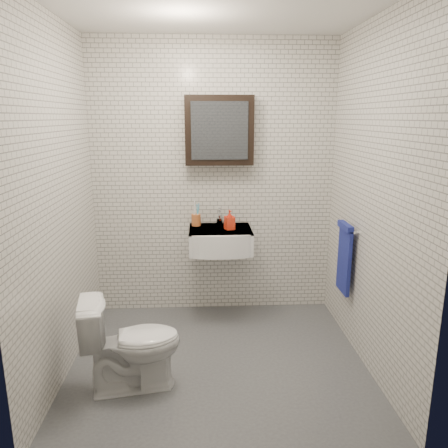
# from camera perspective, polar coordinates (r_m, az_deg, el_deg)

# --- Properties ---
(ground) EXTENTS (2.20, 2.00, 0.01)m
(ground) POSITION_cam_1_polar(r_m,az_deg,el_deg) (3.49, -0.75, -17.49)
(ground) COLOR #474A4E
(ground) RESTS_ON ground
(room_shell) EXTENTS (2.22, 2.02, 2.51)m
(room_shell) POSITION_cam_1_polar(r_m,az_deg,el_deg) (3.00, -0.84, 7.11)
(room_shell) COLOR silver
(room_shell) RESTS_ON ground
(washbasin) EXTENTS (0.55, 0.50, 0.20)m
(washbasin) POSITION_cam_1_polar(r_m,az_deg,el_deg) (3.86, -0.47, -2.11)
(washbasin) COLOR white
(washbasin) RESTS_ON room_shell
(faucet) EXTENTS (0.06, 0.20, 0.15)m
(faucet) POSITION_cam_1_polar(r_m,az_deg,el_deg) (4.01, -0.59, 0.87)
(faucet) COLOR silver
(faucet) RESTS_ON washbasin
(mirror_cabinet) EXTENTS (0.60, 0.15, 0.60)m
(mirror_cabinet) POSITION_cam_1_polar(r_m,az_deg,el_deg) (3.91, -0.62, 12.11)
(mirror_cabinet) COLOR black
(mirror_cabinet) RESTS_ON room_shell
(towel_rail) EXTENTS (0.09, 0.30, 0.58)m
(towel_rail) POSITION_cam_1_polar(r_m,az_deg,el_deg) (3.69, 15.47, -3.93)
(towel_rail) COLOR silver
(towel_rail) RESTS_ON room_shell
(toothbrush_cup) EXTENTS (0.09, 0.09, 0.23)m
(toothbrush_cup) POSITION_cam_1_polar(r_m,az_deg,el_deg) (3.98, -3.66, 0.61)
(toothbrush_cup) COLOR #B05B2C
(toothbrush_cup) RESTS_ON washbasin
(soap_bottle) EXTENTS (0.10, 0.10, 0.17)m
(soap_bottle) POSITION_cam_1_polar(r_m,az_deg,el_deg) (3.83, 0.73, 0.54)
(soap_bottle) COLOR #FF611A
(soap_bottle) RESTS_ON washbasin
(toilet) EXTENTS (0.70, 0.48, 0.66)m
(toilet) POSITION_cam_1_polar(r_m,az_deg,el_deg) (3.12, -11.97, -14.92)
(toilet) COLOR white
(toilet) RESTS_ON ground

